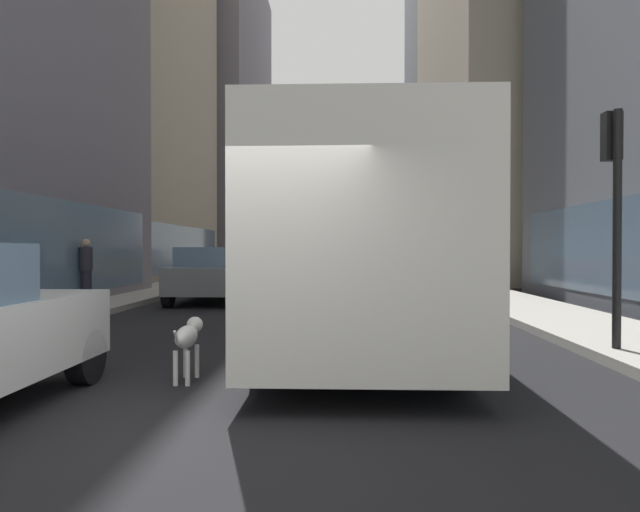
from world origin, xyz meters
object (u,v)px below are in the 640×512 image
object	(u,v)px
car_yellow_taxi	(300,263)
traffic_light_near	(615,188)
box_truck	(368,248)
dalmatian_dog	(188,337)
car_red_coupe	(381,265)
transit_bus	(352,238)
car_silver_sedan	(343,257)
car_grey_wagon	(213,274)
pedestrian_in_coat	(86,270)

from	to	relation	value
car_yellow_taxi	traffic_light_near	bearing A→B (deg)	-74.42
box_truck	dalmatian_dog	distance (m)	31.02
car_red_coupe	dalmatian_dog	xyz separation A→B (m)	(-3.65, -18.73, -0.31)
transit_bus	traffic_light_near	size ratio (longest dim) A/B	3.39
car_silver_sedan	traffic_light_near	size ratio (longest dim) A/B	1.33
transit_bus	car_red_coupe	world-z (taller)	transit_bus
box_truck	dalmatian_dog	world-z (taller)	box_truck
box_truck	car_silver_sedan	bearing A→B (deg)	97.52
traffic_light_near	car_grey_wagon	bearing A→B (deg)	133.44
pedestrian_in_coat	car_grey_wagon	bearing A→B (deg)	30.16
dalmatian_dog	car_grey_wagon	bearing A→B (deg)	101.35
transit_bus	pedestrian_in_coat	xyz separation A→B (m)	(-6.98, 3.78, -0.77)
transit_bus	box_truck	bearing A→B (deg)	86.56
car_yellow_taxi	car_silver_sedan	bearing A→B (deg)	82.97
car_red_coupe	traffic_light_near	size ratio (longest dim) A/B	1.27
traffic_light_near	car_silver_sedan	bearing A→B (deg)	95.12
transit_bus	traffic_light_near	bearing A→B (deg)	-35.30
car_silver_sedan	pedestrian_in_coat	size ratio (longest dim) A/B	2.68
car_red_coupe	pedestrian_in_coat	world-z (taller)	pedestrian_in_coat
car_silver_sedan	pedestrian_in_coat	bearing A→B (deg)	-101.31
car_grey_wagon	transit_bus	bearing A→B (deg)	-54.04
transit_bus	dalmatian_dog	xyz separation A→B (m)	(-2.05, -4.20, -1.26)
transit_bus	car_red_coupe	distance (m)	14.65
transit_bus	traffic_light_near	xyz separation A→B (m)	(3.70, -2.62, 0.66)
transit_bus	car_yellow_taxi	size ratio (longest dim) A/B	2.63
car_yellow_taxi	car_grey_wagon	distance (m)	13.83
car_grey_wagon	car_red_coupe	distance (m)	10.61
car_yellow_taxi	pedestrian_in_coat	bearing A→B (deg)	-106.50
car_grey_wagon	pedestrian_in_coat	size ratio (longest dim) A/B	2.42
car_silver_sedan	dalmatian_dog	xyz separation A→B (m)	(-2.05, -42.91, -0.31)
car_yellow_taxi	car_silver_sedan	size ratio (longest dim) A/B	0.97
transit_bus	car_silver_sedan	size ratio (longest dim) A/B	2.55
car_yellow_taxi	traffic_light_near	distance (m)	22.76
box_truck	pedestrian_in_coat	world-z (taller)	box_truck
car_yellow_taxi	dalmatian_dog	size ratio (longest dim) A/B	4.55
dalmatian_dog	traffic_light_near	size ratio (longest dim) A/B	0.28
transit_bus	box_truck	size ratio (longest dim) A/B	1.54
dalmatian_dog	pedestrian_in_coat	distance (m)	9.40
car_yellow_taxi	box_truck	world-z (taller)	box_truck
car_silver_sedan	dalmatian_dog	size ratio (longest dim) A/B	4.70
transit_bus	car_red_coupe	xyz separation A→B (m)	(1.60, 14.53, -0.96)
car_grey_wagon	box_truck	size ratio (longest dim) A/B	0.55
car_grey_wagon	dalmatian_dog	world-z (taller)	car_grey_wagon
transit_bus	car_grey_wagon	size ratio (longest dim) A/B	2.81
transit_bus	traffic_light_near	distance (m)	4.58
transit_bus	car_silver_sedan	xyz separation A→B (m)	(0.00, 38.71, -0.95)
car_yellow_taxi	box_truck	size ratio (longest dim) A/B	0.58
car_yellow_taxi	car_red_coupe	xyz separation A→B (m)	(4.00, -4.72, 0.00)
car_red_coupe	pedestrian_in_coat	size ratio (longest dim) A/B	2.56
traffic_light_near	car_red_coupe	bearing A→B (deg)	96.98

